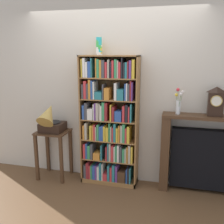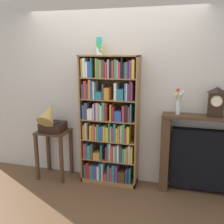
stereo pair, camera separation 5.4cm
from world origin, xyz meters
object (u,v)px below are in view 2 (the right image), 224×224
(gramophone, at_px, (50,119))
(mantel_clock, at_px, (216,102))
(bookshelf, at_px, (109,125))
(cup_stack, at_px, (99,46))
(side_table_left, at_px, (54,145))
(fireplace_mantel, at_px, (206,156))
(flower_vase, at_px, (178,103))

(gramophone, xyz_separation_m, mantel_clock, (2.28, 0.14, 0.35))
(mantel_clock, bearing_deg, bookshelf, -179.20)
(cup_stack, height_order, mantel_clock, cup_stack)
(mantel_clock, bearing_deg, side_table_left, -178.14)
(cup_stack, bearing_deg, bookshelf, -17.56)
(fireplace_mantel, bearing_deg, mantel_clock, -23.05)
(cup_stack, bearing_deg, gramophone, -166.78)
(bookshelf, xyz_separation_m, side_table_left, (-0.87, -0.05, -0.37))
(bookshelf, bearing_deg, flower_vase, 1.00)
(bookshelf, distance_m, cup_stack, 1.11)
(gramophone, height_order, flower_vase, flower_vase)
(cup_stack, relative_size, side_table_left, 0.32)
(bookshelf, bearing_deg, cup_stack, 162.44)
(cup_stack, xyz_separation_m, side_table_left, (-0.72, -0.10, -1.47))
(bookshelf, distance_m, gramophone, 0.88)
(cup_stack, distance_m, flower_vase, 1.33)
(side_table_left, bearing_deg, flower_vase, 2.24)
(flower_vase, bearing_deg, fireplace_mantel, 4.02)
(bookshelf, height_order, side_table_left, bookshelf)
(side_table_left, distance_m, flower_vase, 1.97)
(cup_stack, distance_m, mantel_clock, 1.72)
(cup_stack, xyz_separation_m, fireplace_mantel, (1.51, -0.00, -1.45))
(flower_vase, bearing_deg, cup_stack, 178.31)
(cup_stack, relative_size, mantel_clock, 0.62)
(fireplace_mantel, xyz_separation_m, flower_vase, (-0.40, -0.03, 0.72))
(fireplace_mantel, relative_size, flower_vase, 3.41)
(fireplace_mantel, bearing_deg, side_table_left, -177.44)
(cup_stack, height_order, fireplace_mantel, cup_stack)
(side_table_left, bearing_deg, fireplace_mantel, 2.56)
(gramophone, bearing_deg, mantel_clock, 3.48)
(flower_vase, bearing_deg, side_table_left, -177.76)
(gramophone, xyz_separation_m, flower_vase, (1.82, 0.14, 0.31))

